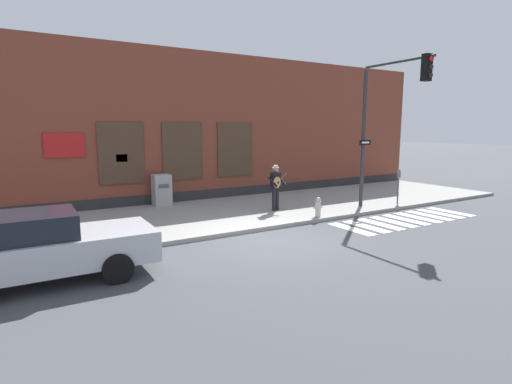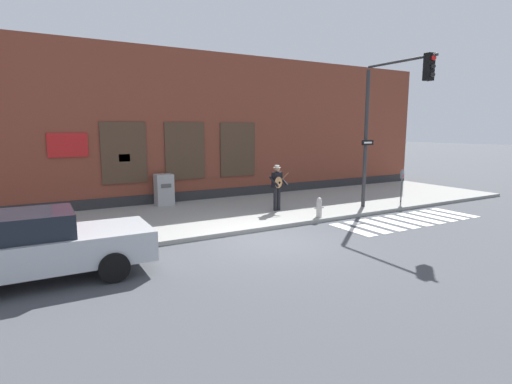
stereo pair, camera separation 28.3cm
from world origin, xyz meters
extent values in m
plane|color=#424449|center=(0.00, 0.00, 0.00)|extent=(160.00, 160.00, 0.00)
cube|color=gray|center=(0.00, 3.94, 0.07)|extent=(28.00, 5.81, 0.13)
cube|color=brown|center=(0.00, 8.84, 3.30)|extent=(28.00, 4.00, 6.60)
cube|color=#28282B|center=(0.00, 6.82, 0.28)|extent=(28.00, 0.04, 0.55)
cube|color=#473323|center=(-2.56, 6.81, 2.32)|extent=(1.78, 0.06, 2.46)
cube|color=black|center=(-2.56, 6.80, 2.32)|extent=(1.66, 0.03, 2.34)
cube|color=#473323|center=(0.00, 6.81, 2.32)|extent=(1.78, 0.06, 2.46)
cube|color=black|center=(0.00, 6.80, 2.32)|extent=(1.66, 0.03, 2.34)
cube|color=#473323|center=(2.56, 6.81, 2.32)|extent=(1.78, 0.06, 2.46)
cube|color=black|center=(2.56, 6.80, 2.32)|extent=(1.66, 0.03, 2.34)
cube|color=red|center=(-4.60, 6.80, 2.67)|extent=(1.40, 0.04, 0.90)
cube|color=yellow|center=(-2.56, 6.79, 2.12)|extent=(0.44, 0.02, 0.30)
cube|color=silver|center=(3.11, -0.27, 0.01)|extent=(0.42, 1.90, 0.01)
cube|color=silver|center=(3.78, -0.27, 0.01)|extent=(0.42, 1.90, 0.01)
cube|color=silver|center=(4.45, -0.27, 0.01)|extent=(0.42, 1.90, 0.01)
cube|color=silver|center=(5.12, -0.27, 0.01)|extent=(0.42, 1.90, 0.01)
cube|color=silver|center=(5.79, -0.27, 0.01)|extent=(0.42, 1.90, 0.01)
cube|color=silver|center=(6.46, -0.27, 0.01)|extent=(0.42, 1.90, 0.01)
cube|color=silver|center=(7.13, -0.27, 0.01)|extent=(0.42, 1.90, 0.01)
cube|color=silver|center=(7.80, -0.27, 0.01)|extent=(0.42, 1.90, 0.01)
cube|color=silver|center=(8.47, -0.27, 0.01)|extent=(0.42, 1.90, 0.01)
cube|color=#B7BABF|center=(-5.83, -0.17, 0.67)|extent=(4.63, 1.91, 0.68)
cube|color=black|center=(-6.08, -0.17, 1.27)|extent=(1.86, 1.61, 0.52)
cube|color=silver|center=(-3.56, 0.37, 0.74)|extent=(0.06, 0.24, 0.12)
cube|color=silver|center=(-3.58, -0.77, 0.74)|extent=(0.06, 0.24, 0.12)
cylinder|color=black|center=(-4.48, 0.68, 0.33)|extent=(0.66, 0.25, 0.66)
cylinder|color=black|center=(-4.51, -1.06, 0.33)|extent=(0.66, 0.25, 0.66)
cylinder|color=black|center=(2.42, 3.10, 0.58)|extent=(0.15, 0.15, 0.89)
cylinder|color=black|center=(2.24, 3.05, 0.58)|extent=(0.15, 0.15, 0.89)
cube|color=black|center=(2.33, 3.08, 1.33)|extent=(0.41, 0.27, 0.60)
sphere|color=#9E7051|center=(2.33, 3.08, 1.74)|extent=(0.22, 0.22, 0.22)
cylinder|color=beige|center=(2.33, 3.08, 1.80)|extent=(0.28, 0.28, 0.02)
cylinder|color=beige|center=(2.33, 3.08, 1.85)|extent=(0.18, 0.18, 0.09)
cylinder|color=black|center=(2.58, 3.02, 1.29)|extent=(0.16, 0.52, 0.39)
cylinder|color=black|center=(2.10, 2.95, 1.29)|extent=(0.16, 0.52, 0.39)
ellipsoid|color=#B77F4C|center=(2.27, 2.89, 1.26)|extent=(0.37, 0.17, 0.44)
cylinder|color=black|center=(2.28, 2.83, 1.26)|extent=(0.09, 0.02, 0.09)
cylinder|color=brown|center=(2.53, 2.91, 1.44)|extent=(0.47, 0.10, 0.34)
cylinder|color=#2D2D30|center=(5.81, 1.99, 2.84)|extent=(0.15, 0.15, 5.40)
cylinder|color=#2D2D30|center=(5.79, 0.47, 5.64)|extent=(0.14, 3.04, 0.09)
cube|color=black|center=(5.77, -0.75, 5.29)|extent=(0.30, 0.24, 0.88)
sphere|color=red|center=(5.76, -0.91, 5.55)|extent=(0.17, 0.17, 0.17)
sphere|color=black|center=(5.76, -0.91, 5.29)|extent=(0.17, 0.17, 0.17)
sphere|color=black|center=(5.76, -0.91, 5.02)|extent=(0.17, 0.17, 0.17)
cube|color=black|center=(5.81, 1.88, 2.73)|extent=(0.60, 0.04, 0.20)
cube|color=white|center=(5.81, 1.86, 2.73)|extent=(0.40, 0.02, 0.07)
cylinder|color=#47474C|center=(7.88, 1.84, 0.66)|extent=(0.06, 0.06, 1.05)
cube|color=slate|center=(7.88, 1.84, 1.33)|extent=(0.13, 0.10, 0.30)
sphere|color=slate|center=(7.88, 1.84, 1.51)|extent=(0.11, 0.11, 0.11)
cube|color=red|center=(7.88, 1.79, 1.29)|extent=(0.09, 0.01, 0.07)
cube|color=#9E9E9E|center=(-1.11, 6.39, 0.78)|extent=(0.71, 0.60, 1.29)
cube|color=#4C4C4C|center=(-1.11, 6.08, 0.97)|extent=(0.43, 0.02, 0.16)
cylinder|color=#B2ADA8|center=(3.05, 1.38, 0.41)|extent=(0.20, 0.20, 0.55)
sphere|color=#B2ADA8|center=(3.05, 1.38, 0.74)|extent=(0.18, 0.18, 0.18)
cylinder|color=#B2ADA8|center=(2.91, 1.38, 0.46)|extent=(0.10, 0.07, 0.07)
cylinder|color=#B2ADA8|center=(3.19, 1.38, 0.46)|extent=(0.10, 0.07, 0.07)
camera|label=1|loc=(-6.19, -9.58, 3.27)|focal=28.00mm
camera|label=2|loc=(-5.95, -9.72, 3.27)|focal=28.00mm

